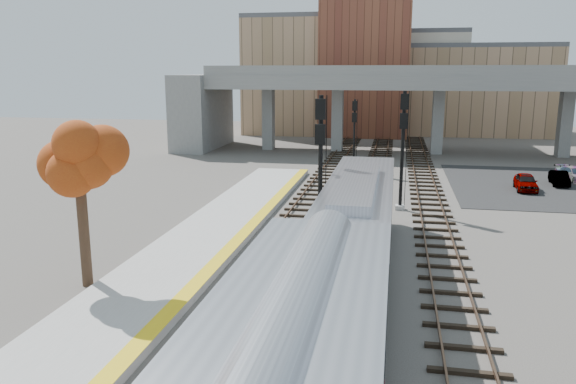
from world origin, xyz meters
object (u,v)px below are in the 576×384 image
(signal_mast_near, at_px, (320,172))
(car_b, at_px, (559,178))
(signal_mast_far, at_px, (354,138))
(car_a, at_px, (526,182))
(locomotive, at_px, (356,227))
(car_c, at_px, (575,174))
(tree, at_px, (78,158))
(signal_mast_mid, at_px, (402,150))

(signal_mast_near, distance_m, car_b, 25.99)
(signal_mast_near, bearing_deg, signal_mast_far, 90.00)
(car_a, bearing_deg, signal_mast_near, -124.52)
(locomotive, xyz_separation_m, car_b, (14.48, 23.32, -1.68))
(locomotive, height_order, car_c, locomotive)
(locomotive, distance_m, car_b, 27.51)
(signal_mast_far, distance_m, car_c, 18.49)
(signal_mast_near, distance_m, tree, 11.43)
(car_a, xyz_separation_m, car_b, (3.07, 2.58, -0.08))
(signal_mast_near, distance_m, car_c, 28.64)
(signal_mast_near, height_order, tree, signal_mast_near)
(signal_mast_mid, height_order, signal_mast_far, signal_mast_mid)
(signal_mast_mid, height_order, tree, signal_mast_mid)
(signal_mast_far, height_order, car_a, signal_mast_far)
(signal_mast_far, distance_m, tree, 31.03)
(signal_mast_mid, height_order, car_b, signal_mast_mid)
(signal_mast_mid, xyz_separation_m, car_c, (14.19, 12.59, -3.34))
(signal_mast_near, relative_size, car_c, 1.98)
(car_b, bearing_deg, car_a, -135.26)
(tree, bearing_deg, signal_mast_near, 37.27)
(signal_mast_near, xyz_separation_m, signal_mast_far, (-0.00, 22.74, -0.88))
(signal_mast_far, distance_m, car_b, 17.04)
(tree, xyz_separation_m, car_b, (25.60, 26.59, -4.89))
(signal_mast_far, relative_size, tree, 0.88)
(signal_mast_near, bearing_deg, signal_mast_mid, 65.93)
(tree, height_order, car_c, tree)
(locomotive, relative_size, signal_mast_near, 2.44)
(signal_mast_far, bearing_deg, locomotive, -85.44)
(signal_mast_mid, height_order, car_c, signal_mast_mid)
(tree, height_order, car_b, tree)
(signal_mast_mid, xyz_separation_m, car_b, (12.48, 10.54, -3.36))
(signal_mast_mid, distance_m, car_c, 19.26)
(signal_mast_far, relative_size, car_b, 1.93)
(signal_mast_near, xyz_separation_m, car_c, (18.29, 21.77, -3.39))
(signal_mast_near, distance_m, car_a, 22.08)
(locomotive, bearing_deg, signal_mast_mid, 81.11)
(tree, xyz_separation_m, car_a, (22.53, 24.00, -4.81))
(signal_mast_near, distance_m, signal_mast_mid, 10.05)
(car_a, distance_m, car_c, 6.66)
(locomotive, relative_size, car_c, 4.82)
(signal_mast_far, bearing_deg, tree, -106.94)
(car_b, bearing_deg, signal_mast_mid, -135.14)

